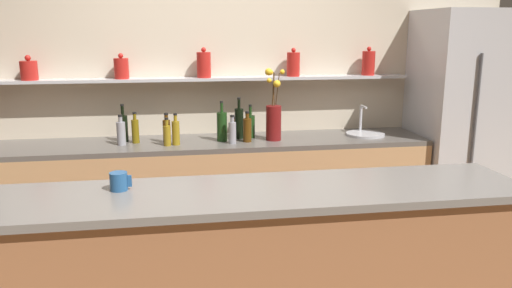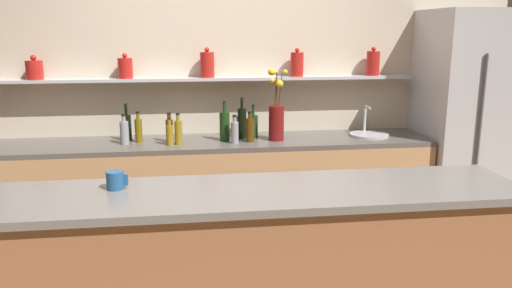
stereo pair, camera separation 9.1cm
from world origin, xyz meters
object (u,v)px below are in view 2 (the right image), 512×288
object	(u,v)px
bottle_wine_6	(127,127)
bottle_spirit_3	(124,132)
bottle_oil_2	(170,134)
bottle_oil_10	(178,132)
sink_fixture	(369,133)
bottle_oil_4	(139,130)
bottle_wine_8	(242,123)
bottle_spirit_9	(235,132)
bottle_spirit_7	(170,130)
bottle_spirit_0	(250,129)
bottle_wine_11	(225,126)
bottle_sauce_1	(238,128)
bottle_wine_5	(253,126)
coffee_mug	(115,180)
refrigerator	(472,126)
flower_vase	(276,117)

from	to	relation	value
bottle_wine_6	bottle_spirit_3	bearing A→B (deg)	-92.88
bottle_oil_2	bottle_oil_10	bearing A→B (deg)	13.89
sink_fixture	bottle_oil_4	size ratio (longest dim) A/B	1.31
bottle_wine_8	bottle_spirit_9	distance (m)	0.21
bottle_spirit_7	bottle_oil_10	bearing A→B (deg)	-52.02
bottle_spirit_0	bottle_wine_11	bearing A→B (deg)	162.52
bottle_sauce_1	bottle_wine_5	bearing A→B (deg)	-29.27
bottle_spirit_3	bottle_spirit_7	world-z (taller)	same
sink_fixture	coffee_mug	world-z (taller)	sink_fixture
refrigerator	coffee_mug	world-z (taller)	refrigerator
bottle_wine_6	coffee_mug	size ratio (longest dim) A/B	2.86
bottle_oil_4	bottle_spirit_3	bearing A→B (deg)	-151.87
bottle_sauce_1	bottle_oil_10	xyz separation A→B (m)	(-0.50, -0.24, 0.03)
bottle_wine_5	coffee_mug	xyz separation A→B (m)	(-0.91, -1.61, 0.05)
sink_fixture	bottle_sauce_1	bearing A→B (deg)	173.52
flower_vase	bottle_spirit_0	world-z (taller)	flower_vase
flower_vase	bottle_wine_5	distance (m)	0.23
flower_vase	bottle_spirit_3	world-z (taller)	flower_vase
bottle_oil_2	flower_vase	bearing A→B (deg)	4.64
bottle_sauce_1	bottle_spirit_9	bearing A→B (deg)	-101.46
bottle_spirit_7	bottle_oil_10	world-z (taller)	bottle_oil_10
bottle_oil_4	coffee_mug	xyz separation A→B (m)	(0.03, -1.56, 0.04)
bottle_sauce_1	bottle_wine_5	xyz separation A→B (m)	(0.12, -0.07, 0.03)
bottle_wine_8	bottle_oil_10	xyz separation A→B (m)	(-0.53, -0.17, -0.03)
refrigerator	coffee_mug	bearing A→B (deg)	-152.08
flower_vase	bottle_wine_11	bearing A→B (deg)	175.88
sink_fixture	bottle_oil_10	world-z (taller)	bottle_oil_10
bottle_wine_8	bottle_spirit_9	world-z (taller)	bottle_wine_8
bottle_spirit_3	bottle_spirit_7	xyz separation A→B (m)	(0.35, 0.03, 0.00)
bottle_oil_2	bottle_spirit_3	distance (m)	0.37
bottle_oil_10	bottle_wine_11	size ratio (longest dim) A/B	0.77
refrigerator	bottle_sauce_1	xyz separation A→B (m)	(-2.04, 0.18, 0.00)
bottle_oil_10	bottle_wine_8	bearing A→B (deg)	17.58
refrigerator	bottle_oil_2	size ratio (longest dim) A/B	8.90
bottle_spirit_0	bottle_wine_11	world-z (taller)	bottle_wine_11
bottle_oil_2	coffee_mug	bearing A→B (deg)	-98.93
bottle_sauce_1	bottle_spirit_9	xyz separation A→B (m)	(-0.05, -0.27, 0.02)
bottle_sauce_1	bottle_spirit_9	distance (m)	0.27
flower_vase	bottle_wine_8	world-z (taller)	flower_vase
flower_vase	bottle_wine_8	size ratio (longest dim) A/B	1.71
bottle_sauce_1	bottle_wine_5	size ratio (longest dim) A/B	0.61
bottle_oil_2	coffee_mug	size ratio (longest dim) A/B	2.06
flower_vase	bottle_spirit_9	world-z (taller)	flower_vase
bottle_wine_5	bottle_wine_11	distance (m)	0.27
bottle_spirit_3	flower_vase	bearing A→B (deg)	-0.62
bottle_wine_5	bottle_oil_10	xyz separation A→B (m)	(-0.62, -0.18, 0.00)
flower_vase	sink_fixture	distance (m)	0.84
bottle_oil_2	coffee_mug	distance (m)	1.44
bottle_spirit_7	coffee_mug	bearing A→B (deg)	-98.14
bottle_spirit_9	bottle_sauce_1	bearing A→B (deg)	78.54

